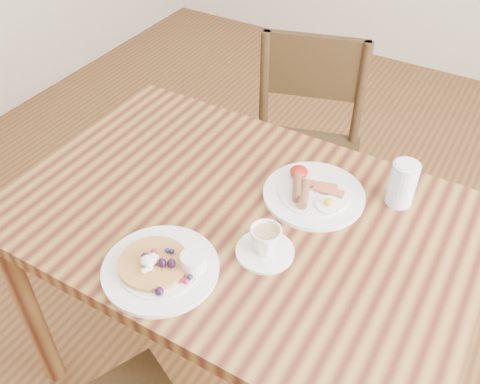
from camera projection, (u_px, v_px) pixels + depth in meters
The scene contains 7 objects.
ground at pixel (240, 368), 1.87m from camera, with size 5.00×5.00×0.00m, color #542F18.
dining_table at pixel (240, 239), 1.44m from camera, with size 1.20×0.80×0.75m.
chair_far at pixel (303, 147), 2.02m from camera, with size 0.52×0.52×0.88m.
pancake_plate at pixel (162, 266), 1.22m from camera, with size 0.27×0.27×0.06m.
breakfast_plate at pixel (312, 193), 1.42m from camera, with size 0.27×0.27×0.04m.
teacup_saucer at pixel (265, 243), 1.25m from camera, with size 0.14×0.14×0.08m.
water_glass at pixel (403, 184), 1.37m from camera, with size 0.07×0.07×0.12m, color silver.
Camera 1 is at (0.51, -0.86, 1.70)m, focal length 40.00 mm.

